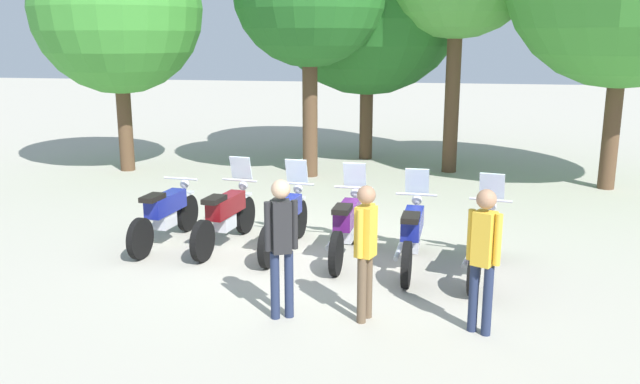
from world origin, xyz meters
TOP-DOWN VIEW (x-y plane):
  - ground_plane at (0.00, 0.00)m, footprint 80.00×80.00m
  - motorcycle_0 at (-2.50, 0.19)m, footprint 0.62×2.19m
  - motorcycle_1 at (-1.50, 0.26)m, footprint 0.66×2.18m
  - motorcycle_2 at (-0.50, 0.18)m, footprint 0.62×2.19m
  - motorcycle_3 at (0.50, 0.06)m, footprint 0.62×2.19m
  - motorcycle_4 at (1.50, -0.23)m, footprint 0.62×2.19m
  - motorcycle_5 at (2.51, -0.37)m, footprint 0.74×2.17m
  - person_0 at (2.37, -2.32)m, footprint 0.39×0.30m
  - person_1 at (1.04, -2.20)m, footprint 0.28×0.40m
  - person_2 at (0.06, -2.32)m, footprint 0.40×0.30m
  - tree_0 at (-5.94, 5.73)m, footprint 4.09×4.09m

SIDE VIEW (x-z plane):
  - ground_plane at x=0.00m, z-range 0.00..0.00m
  - motorcycle_0 at x=-2.50m, z-range 0.01..1.00m
  - motorcycle_1 at x=-1.50m, z-range -0.17..1.20m
  - motorcycle_2 at x=-0.50m, z-range -0.17..1.20m
  - motorcycle_3 at x=0.50m, z-range -0.17..1.20m
  - motorcycle_4 at x=1.50m, z-range -0.17..1.20m
  - motorcycle_5 at x=2.51m, z-range -0.17..1.20m
  - person_1 at x=1.04m, z-range 0.14..1.78m
  - person_0 at x=2.37m, z-range 0.14..1.83m
  - person_2 at x=0.06m, z-range 0.15..1.85m
  - tree_0 at x=-5.94m, z-range 0.95..6.97m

